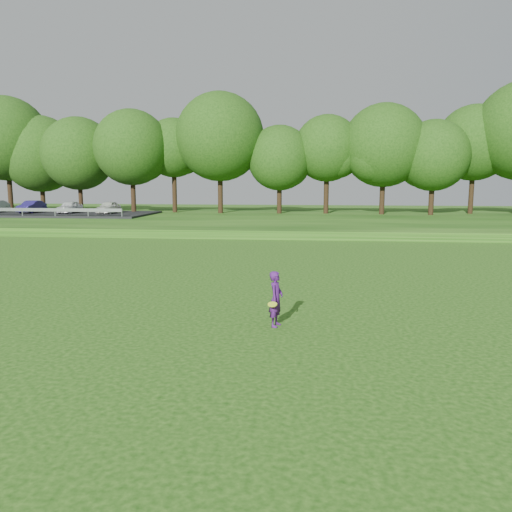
# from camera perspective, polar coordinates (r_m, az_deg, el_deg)

# --- Properties ---
(ground) EXTENTS (140.00, 140.00, 0.00)m
(ground) POSITION_cam_1_polar(r_m,az_deg,el_deg) (15.02, -9.00, -6.47)
(ground) COLOR #143E0C
(ground) RESTS_ON ground
(berm) EXTENTS (130.00, 30.00, 0.60)m
(berm) POSITION_cam_1_polar(r_m,az_deg,el_deg) (48.26, 1.86, 4.27)
(berm) COLOR #143E0C
(berm) RESTS_ON ground
(walking_path) EXTENTS (130.00, 1.60, 0.04)m
(walking_path) POSITION_cam_1_polar(r_m,az_deg,el_deg) (34.41, -0.07, 2.10)
(walking_path) COLOR gray
(walking_path) RESTS_ON ground
(treeline) EXTENTS (104.00, 7.00, 15.00)m
(treeline) POSITION_cam_1_polar(r_m,az_deg,el_deg) (52.29, 2.27, 13.15)
(treeline) COLOR #173B0D
(treeline) RESTS_ON berm
(parking_lot) EXTENTS (24.00, 9.00, 1.38)m
(parking_lot) POSITION_cam_1_polar(r_m,az_deg,el_deg) (54.79, -24.74, 4.76)
(parking_lot) COLOR black
(parking_lot) RESTS_ON berm
(woman) EXTENTS (0.47, 0.78, 1.50)m
(woman) POSITION_cam_1_polar(r_m,az_deg,el_deg) (13.38, 2.30, -4.93)
(woman) COLOR #4A1767
(woman) RESTS_ON ground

